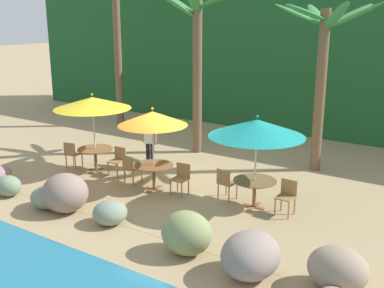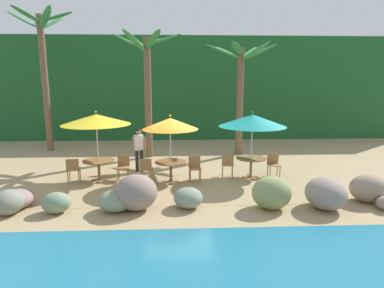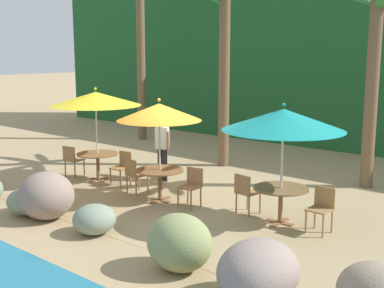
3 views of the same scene
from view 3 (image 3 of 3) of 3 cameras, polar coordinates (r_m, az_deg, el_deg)
ground_plane at (r=11.84m, az=-1.55°, el=-6.32°), size 120.00×120.00×0.00m
terrace_deck at (r=11.84m, az=-1.55°, el=-6.30°), size 18.00×5.20×0.01m
foliage_backdrop at (r=19.03m, az=16.89°, el=8.77°), size 28.00×2.40×6.00m
rock_seawall at (r=10.35m, az=-15.24°, el=-6.94°), size 13.97×2.52×0.99m
umbrella_yellow at (r=13.42m, az=-10.81°, el=5.03°), size 2.36×2.36×2.49m
dining_table_yellow at (r=13.65m, az=-10.59°, el=-1.56°), size 1.10×1.10×0.74m
chair_yellow_seaward at (r=13.12m, az=-7.81°, el=-2.41°), size 0.44×0.44×0.87m
chair_yellow_inland at (r=14.19m, az=-13.38°, el=-1.63°), size 0.48×0.49×0.87m
umbrella_orange at (r=11.37m, az=-3.72°, el=3.61°), size 1.92×1.92×2.37m
dining_table_orange at (r=11.63m, az=-3.64°, el=-3.49°), size 1.10×1.10×0.74m
chair_orange_seaward at (r=11.21m, az=-0.02°, el=-4.54°), size 0.44×0.45×0.87m
chair_orange_inland at (r=12.25m, az=-6.53°, el=-3.32°), size 0.46×0.47×0.87m
umbrella_teal at (r=9.96m, az=10.25°, el=2.71°), size 2.40×2.40×2.43m
dining_table_teal at (r=10.27m, az=9.98°, el=-5.54°), size 1.10×1.10×0.74m
chair_teal_seaward at (r=9.98m, az=14.42°, el=-6.80°), size 0.43×0.44×0.87m
chair_teal_inland at (r=10.74m, az=6.06°, el=-5.28°), size 0.47×0.48×0.87m
palm_tree_nearest at (r=19.63m, az=-5.80°, el=13.52°), size 3.23×3.10×6.78m
palm_tree_second at (r=14.97m, az=3.64°, el=11.70°), size 3.06×2.88×5.57m
palm_tree_third at (r=13.23m, az=19.93°, el=10.44°), size 3.29×3.03×5.17m
waiter_in_white at (r=13.40m, az=-3.38°, el=-0.00°), size 0.52×0.34×1.70m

